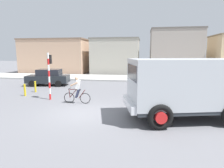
{
  "coord_description": "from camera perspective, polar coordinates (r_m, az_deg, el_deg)",
  "views": [
    {
      "loc": [
        3.07,
        -9.36,
        3.18
      ],
      "look_at": [
        1.11,
        2.5,
        1.2
      ],
      "focal_mm": 30.38,
      "sensor_mm": 36.0,
      "label": 1
    }
  ],
  "objects": [
    {
      "name": "sidewalk_far",
      "position": [
        23.75,
        1.89,
        1.84
      ],
      "size": [
        80.0,
        5.0,
        0.16
      ],
      "primitive_type": "cube",
      "color": "#ADADA8",
      "rests_on": "ground"
    },
    {
      "name": "building_corner_left",
      "position": [
        32.87,
        -15.99,
        8.11
      ],
      "size": [
        10.47,
        6.85,
        5.34
      ],
      "color": "tan",
      "rests_on": "ground"
    },
    {
      "name": "bollard_far",
      "position": [
        16.69,
        -22.08,
        -0.76
      ],
      "size": [
        0.14,
        0.14,
        0.9
      ],
      "primitive_type": "cylinder",
      "color": "gold",
      "rests_on": "ground"
    },
    {
      "name": "traffic_light_pole",
      "position": [
        13.54,
        -18.35,
        4.16
      ],
      "size": [
        0.24,
        0.43,
        3.2
      ],
      "color": "red",
      "rests_on": "ground"
    },
    {
      "name": "building_mid_block",
      "position": [
        30.12,
        1.28,
        8.38
      ],
      "size": [
        7.14,
        6.53,
        5.35
      ],
      "color": "#B2AD9E",
      "rests_on": "ground"
    },
    {
      "name": "car_red_near",
      "position": [
        17.88,
        20.12,
        1.18
      ],
      "size": [
        4.21,
        2.31,
        1.6
      ],
      "color": "red",
      "rests_on": "ground"
    },
    {
      "name": "building_corner_right",
      "position": [
        30.41,
        18.3,
        9.15
      ],
      "size": [
        7.26,
        5.81,
        6.64
      ],
      "color": "#9E9389",
      "rests_on": "ground"
    },
    {
      "name": "truck_foreground",
      "position": [
        9.68,
        21.02,
        -0.26
      ],
      "size": [
        5.85,
        3.78,
        2.9
      ],
      "color": "#B2B7BC",
      "rests_on": "ground"
    },
    {
      "name": "cyclist",
      "position": [
        12.16,
        -10.46,
        -1.79
      ],
      "size": [
        1.73,
        0.5,
        1.72
      ],
      "color": "black",
      "rests_on": "ground"
    },
    {
      "name": "bollard_near",
      "position": [
        15.54,
        -24.75,
        -1.64
      ],
      "size": [
        0.14,
        0.14,
        0.9
      ],
      "primitive_type": "cylinder",
      "color": "gold",
      "rests_on": "ground"
    },
    {
      "name": "car_white_mid",
      "position": [
        19.68,
        -18.59,
        1.96
      ],
      "size": [
        4.22,
        2.34,
        1.6
      ],
      "color": "#1E2328",
      "rests_on": "ground"
    },
    {
      "name": "ground_plane",
      "position": [
        10.35,
        -8.43,
        -8.64
      ],
      "size": [
        120.0,
        120.0,
        0.0
      ],
      "primitive_type": "plane",
      "color": "slate"
    }
  ]
}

